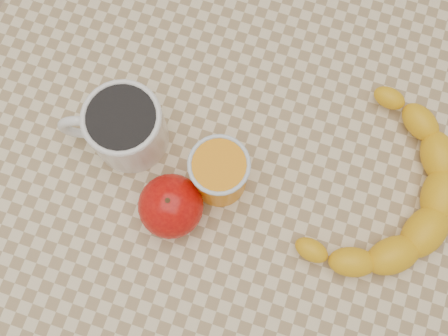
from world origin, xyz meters
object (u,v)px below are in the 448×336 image
(coffee_mug, at_px, (124,127))
(apple, at_px, (171,206))
(banana, at_px, (384,193))
(table, at_px, (224,185))
(orange_juice_glass, at_px, (219,173))

(coffee_mug, distance_m, apple, 0.12)
(coffee_mug, distance_m, banana, 0.35)
(table, relative_size, orange_juice_glass, 8.86)
(orange_juice_glass, xyz_separation_m, banana, (0.21, 0.05, -0.02))
(table, xyz_separation_m, banana, (0.21, 0.03, 0.11))
(coffee_mug, bearing_deg, banana, 4.51)
(orange_juice_glass, bearing_deg, table, 84.29)
(table, distance_m, banana, 0.24)
(coffee_mug, xyz_separation_m, apple, (0.09, -0.08, -0.01))
(table, bearing_deg, apple, -122.52)
(table, distance_m, apple, 0.15)
(table, bearing_deg, orange_juice_glass, -95.71)
(apple, bearing_deg, coffee_mug, 139.66)
(coffee_mug, bearing_deg, table, -2.06)
(table, xyz_separation_m, apple, (-0.05, -0.07, 0.12))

